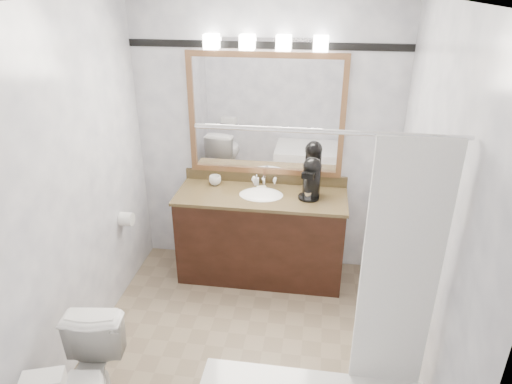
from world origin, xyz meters
The scene contains 11 objects.
room centered at (0.00, 0.00, 1.25)m, with size 2.42×2.62×2.52m.
vanity centered at (0.00, 1.02, 0.44)m, with size 1.53×0.58×0.97m.
mirror centered at (0.00, 1.28, 1.50)m, with size 1.40×0.04×1.10m.
vanity_light_bar centered at (0.00, 1.23, 2.13)m, with size 1.02×0.14×0.12m.
accent_stripe centered at (0.00, 1.29, 2.10)m, with size 2.40×0.01×0.06m, color black.
tp_roll centered at (-1.14, 0.66, 0.70)m, with size 0.12×0.12×0.11m, color white.
tissue_box centered at (-0.83, -1.12, 0.74)m, with size 0.21×0.11×0.09m, color white.
coffee_maker centered at (0.44, 1.05, 1.04)m, with size 0.19×0.23×0.36m.
cup_left centered at (-0.46, 1.17, 0.89)m, with size 0.11×0.11×0.09m, color white.
soap_bottle_a centered at (-0.07, 1.23, 0.90)m, with size 0.04×0.05×0.10m, color white.
soap_bar centered at (-0.01, 1.13, 0.86)m, with size 0.08×0.05×0.02m, color beige.
Camera 1 is at (0.49, -2.63, 2.61)m, focal length 32.00 mm.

